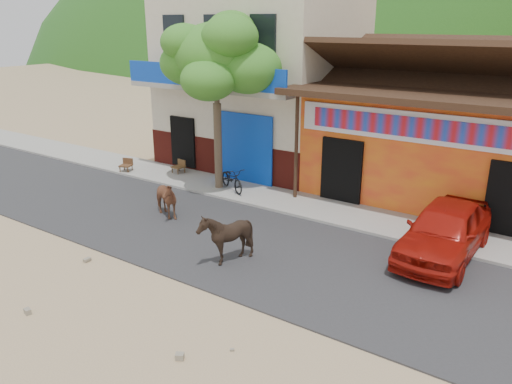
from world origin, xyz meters
TOP-DOWN VIEW (x-y plane):
  - ground at (0.00, 0.00)m, footprint 120.00×120.00m
  - road at (0.00, 2.50)m, footprint 60.00×5.00m
  - sidewalk at (0.00, 6.00)m, footprint 60.00×2.00m
  - dance_club at (2.00, 10.00)m, footprint 8.00×6.00m
  - cafe_building at (-5.50, 10.00)m, footprint 7.00×6.00m
  - tree at (-4.60, 5.80)m, footprint 3.00×3.00m
  - cow_tan at (-4.37, 2.76)m, footprint 1.53×1.06m
  - cow_dark at (-0.88, 1.37)m, footprint 1.59×1.53m
  - red_car at (3.49, 4.80)m, footprint 1.76×4.17m
  - scooter at (-4.00, 5.78)m, footprint 1.67×1.25m
  - cafe_chair_left at (-7.04, 6.32)m, footprint 0.48×0.48m
  - cafe_chair_right at (-8.90, 5.30)m, footprint 0.55×0.55m

SIDE VIEW (x-z plane):
  - ground at x=0.00m, z-range 0.00..0.00m
  - road at x=0.00m, z-range 0.00..0.04m
  - sidewalk at x=0.00m, z-range 0.00..0.12m
  - scooter at x=-4.00m, z-range 0.12..0.96m
  - cafe_chair_right at x=-8.90m, z-range 0.12..1.04m
  - cafe_chair_left at x=-7.04m, z-range 0.12..1.05m
  - cow_tan at x=-4.37m, z-range 0.04..1.22m
  - cow_dark at x=-0.88m, z-range 0.04..1.40m
  - red_car at x=3.49m, z-range 0.04..1.45m
  - dance_club at x=2.00m, z-range 0.00..3.60m
  - tree at x=-4.60m, z-range 0.12..6.12m
  - cafe_building at x=-5.50m, z-range 0.00..7.00m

